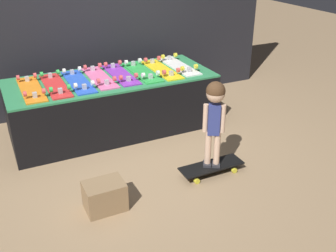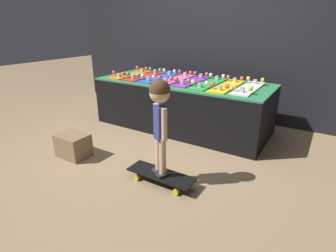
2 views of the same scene
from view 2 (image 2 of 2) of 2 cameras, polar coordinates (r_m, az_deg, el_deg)
name	(u,v)px [view 2 (image 2 of 2)]	position (r m, az deg, el deg)	size (l,w,h in m)	color
ground_plane	(157,142)	(3.15, -2.43, -3.46)	(16.00, 16.00, 0.00)	#9E7F5B
back_wall	(210,23)	(4.08, 9.11, 21.29)	(4.92, 0.10, 2.68)	black
display_rack	(182,104)	(3.53, 3.13, 4.72)	(2.26, 0.93, 0.63)	black
skateboard_orange_on_rack	(131,74)	(3.92, -8.02, 11.15)	(0.20, 0.78, 0.09)	orange
skateboard_red_on_rack	(145,76)	(3.77, -5.07, 10.89)	(0.20, 0.78, 0.09)	red
skateboard_blue_on_rack	(159,77)	(3.64, -1.87, 10.58)	(0.20, 0.78, 0.09)	blue
skateboard_pink_on_rack	(176,79)	(3.54, 1.72, 10.27)	(0.20, 0.78, 0.09)	pink
skateboard_purple_on_rack	(192,81)	(3.42, 5.29, 9.83)	(0.20, 0.78, 0.09)	purple
skateboard_green_on_rack	(209,83)	(3.30, 8.88, 9.23)	(0.20, 0.78, 0.09)	green
skateboard_yellow_on_rack	(227,85)	(3.20, 12.82, 8.61)	(0.20, 0.78, 0.09)	yellow
skateboard_white_on_rack	(249,87)	(3.17, 17.19, 8.04)	(0.20, 0.78, 0.09)	white
skateboard_on_floor	(161,175)	(2.35, -1.59, -10.66)	(0.62, 0.20, 0.09)	black
child	(160,110)	(2.10, -1.75, 3.41)	(0.19, 0.17, 0.83)	#2D2D33
storage_box	(73,145)	(2.95, -19.91, -3.99)	(0.33, 0.24, 0.24)	#8E704C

